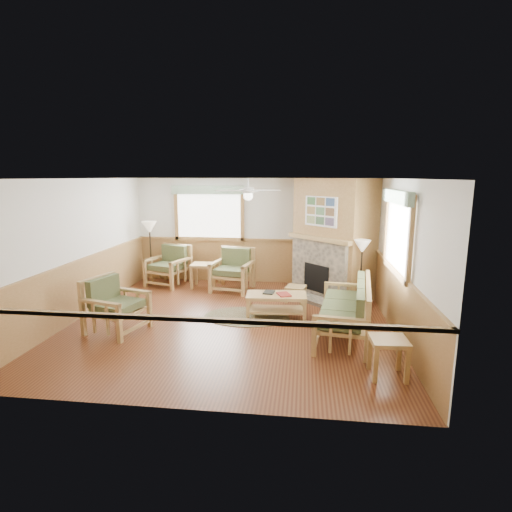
# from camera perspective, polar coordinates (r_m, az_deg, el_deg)

# --- Properties ---
(floor) EXTENTS (6.00, 6.00, 0.01)m
(floor) POSITION_cam_1_polar(r_m,az_deg,el_deg) (7.81, -3.58, -9.28)
(floor) COLOR brown
(floor) RESTS_ON ground
(ceiling) EXTENTS (6.00, 6.00, 0.01)m
(ceiling) POSITION_cam_1_polar(r_m,az_deg,el_deg) (7.31, -3.84, 10.98)
(ceiling) COLOR white
(ceiling) RESTS_ON floor
(wall_back) EXTENTS (6.00, 0.02, 2.70)m
(wall_back) POSITION_cam_1_polar(r_m,az_deg,el_deg) (10.37, -0.68, 3.60)
(wall_back) COLOR white
(wall_back) RESTS_ON floor
(wall_front) EXTENTS (6.00, 0.02, 2.70)m
(wall_front) POSITION_cam_1_polar(r_m,az_deg,el_deg) (4.61, -10.55, -6.37)
(wall_front) COLOR white
(wall_front) RESTS_ON floor
(wall_left) EXTENTS (0.02, 6.00, 2.70)m
(wall_left) POSITION_cam_1_polar(r_m,az_deg,el_deg) (8.52, -23.97, 0.94)
(wall_left) COLOR white
(wall_left) RESTS_ON floor
(wall_right) EXTENTS (0.02, 6.00, 2.70)m
(wall_right) POSITION_cam_1_polar(r_m,az_deg,el_deg) (7.50, 19.44, -0.00)
(wall_right) COLOR white
(wall_right) RESTS_ON floor
(wainscot) EXTENTS (6.00, 6.00, 1.10)m
(wainscot) POSITION_cam_1_polar(r_m,az_deg,el_deg) (7.63, -3.63, -5.37)
(wainscot) COLOR #9D7340
(wainscot) RESTS_ON floor
(fireplace) EXTENTS (3.11, 3.11, 2.70)m
(fireplace) POSITION_cam_1_polar(r_m,az_deg,el_deg) (9.37, 11.09, 2.57)
(fireplace) COLOR #9D7340
(fireplace) RESTS_ON floor
(window_back) EXTENTS (1.90, 0.16, 1.50)m
(window_back) POSITION_cam_1_polar(r_m,az_deg,el_deg) (10.44, -6.81, 10.08)
(window_back) COLOR white
(window_back) RESTS_ON wall_back
(window_right) EXTENTS (0.16, 1.90, 1.50)m
(window_right) POSITION_cam_1_polar(r_m,az_deg,el_deg) (7.17, 20.09, 8.97)
(window_right) COLOR white
(window_right) RESTS_ON wall_right
(ceiling_fan) EXTENTS (1.59, 1.59, 0.36)m
(ceiling_fan) POSITION_cam_1_polar(r_m,az_deg,el_deg) (7.56, -1.13, 10.71)
(ceiling_fan) COLOR white
(ceiling_fan) RESTS_ON ceiling
(sofa) EXTENTS (2.18, 1.13, 0.96)m
(sofa) POSITION_cam_1_polar(r_m,az_deg,el_deg) (7.17, 12.41, -7.32)
(sofa) COLOR tan
(sofa) RESTS_ON floor
(armchair_back_left) EXTENTS (1.13, 1.13, 1.00)m
(armchair_back_left) POSITION_cam_1_polar(r_m,az_deg,el_deg) (10.42, -12.45, -1.37)
(armchair_back_left) COLOR tan
(armchair_back_left) RESTS_ON floor
(armchair_back_right) EXTENTS (1.05, 1.05, 1.01)m
(armchair_back_right) POSITION_cam_1_polar(r_m,az_deg,el_deg) (9.70, -3.41, -2.02)
(armchair_back_right) COLOR tan
(armchair_back_right) RESTS_ON floor
(armchair_left) EXTENTS (1.08, 1.08, 0.98)m
(armchair_left) POSITION_cam_1_polar(r_m,az_deg,el_deg) (7.57, -19.30, -6.63)
(armchair_left) COLOR tan
(armchair_left) RESTS_ON floor
(coffee_table) EXTENTS (1.21, 0.66, 0.47)m
(coffee_table) POSITION_cam_1_polar(r_m,az_deg,el_deg) (7.94, 2.91, -7.08)
(coffee_table) COLOR tan
(coffee_table) RESTS_ON floor
(end_table_chairs) EXTENTS (0.55, 0.53, 0.60)m
(end_table_chairs) POSITION_cam_1_polar(r_m,az_deg,el_deg) (10.09, -7.62, -2.78)
(end_table_chairs) COLOR tan
(end_table_chairs) RESTS_ON floor
(end_table_sofa) EXTENTS (0.52, 0.50, 0.55)m
(end_table_sofa) POSITION_cam_1_polar(r_m,az_deg,el_deg) (5.98, 18.33, -13.60)
(end_table_sofa) COLOR tan
(end_table_sofa) RESTS_ON floor
(footstool) EXTENTS (0.49, 0.49, 0.36)m
(footstool) POSITION_cam_1_polar(r_m,az_deg,el_deg) (8.93, 5.71, -5.41)
(footstool) COLOR tan
(footstool) RESTS_ON floor
(braided_rug) EXTENTS (2.24, 2.24, 0.01)m
(braided_rug) POSITION_cam_1_polar(r_m,az_deg,el_deg) (8.01, -1.34, -8.65)
(braided_rug) COLOR brown
(braided_rug) RESTS_ON floor
(floor_lamp_left) EXTENTS (0.49, 0.49, 1.63)m
(floor_lamp_left) POSITION_cam_1_polar(r_m,az_deg,el_deg) (10.60, -14.80, 0.46)
(floor_lamp_left) COLOR black
(floor_lamp_left) RESTS_ON floor
(floor_lamp_right) EXTENTS (0.37, 0.37, 1.47)m
(floor_lamp_right) POSITION_cam_1_polar(r_m,az_deg,el_deg) (8.56, 14.75, -2.60)
(floor_lamp_right) COLOR black
(floor_lamp_right) RESTS_ON floor
(book_red) EXTENTS (0.32, 0.36, 0.03)m
(book_red) POSITION_cam_1_polar(r_m,az_deg,el_deg) (7.81, 4.00, -5.39)
(book_red) COLOR maroon
(book_red) RESTS_ON coffee_table
(book_dark) EXTENTS (0.24, 0.30, 0.03)m
(book_dark) POSITION_cam_1_polar(r_m,az_deg,el_deg) (7.94, 1.88, -5.11)
(book_dark) COLOR black
(book_dark) RESTS_ON coffee_table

